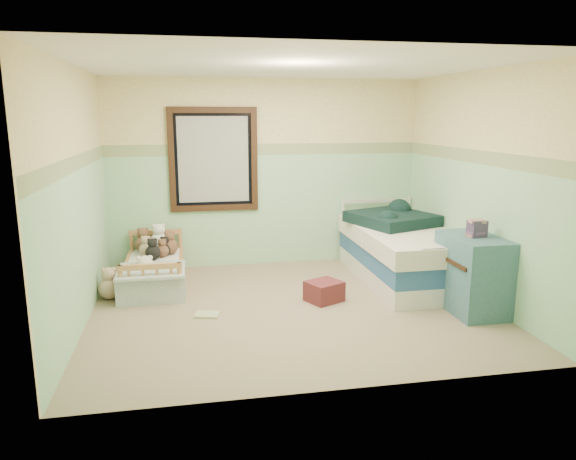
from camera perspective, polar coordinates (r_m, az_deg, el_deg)
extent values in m
cube|color=#7F725A|center=(5.79, 0.36, -8.34)|extent=(4.20, 3.60, 0.02)
cube|color=white|center=(5.45, 0.40, 17.33)|extent=(4.20, 3.60, 0.02)
cube|color=#D4BE85|center=(7.24, -2.38, 6.06)|extent=(4.20, 0.04, 2.50)
cube|color=#D4BE85|center=(3.76, 5.67, 0.27)|extent=(4.20, 0.04, 2.50)
cube|color=#D4BE85|center=(5.48, -21.74, 3.23)|extent=(0.04, 3.60, 2.50)
cube|color=#D4BE85|center=(6.23, 19.74, 4.36)|extent=(0.04, 3.60, 2.50)
cube|color=#9ECD9F|center=(7.30, -2.33, 2.14)|extent=(4.20, 0.01, 1.50)
cube|color=#446844|center=(7.20, -2.39, 8.62)|extent=(4.20, 0.01, 0.15)
cube|color=black|center=(7.12, -7.98, 7.46)|extent=(1.16, 0.06, 1.36)
cube|color=beige|center=(7.13, -7.99, 7.47)|extent=(0.92, 0.01, 1.12)
cube|color=#955F38|center=(6.68, -14.08, -5.03)|extent=(0.68, 1.37, 0.18)
cube|color=white|center=(6.63, -14.15, -3.81)|extent=(0.63, 1.31, 0.12)
cube|color=#7294C9|center=(6.21, -14.40, -4.21)|extent=(0.74, 0.68, 0.03)
sphere|color=brown|center=(7.09, -15.21, -1.45)|extent=(0.21, 0.21, 0.21)
sphere|color=white|center=(7.07, -13.60, -1.26)|extent=(0.25, 0.25, 0.25)
sphere|color=tan|center=(6.87, -14.92, -2.01)|extent=(0.18, 0.18, 0.18)
sphere|color=black|center=(6.86, -13.00, -1.99)|extent=(0.17, 0.17, 0.17)
sphere|color=beige|center=(6.48, -15.00, -5.07)|extent=(0.29, 0.29, 0.29)
sphere|color=tan|center=(6.32, -18.53, -5.94)|extent=(0.25, 0.25, 0.25)
cube|color=white|center=(6.82, 12.15, -4.37)|extent=(1.03, 2.07, 0.22)
cube|color=navy|center=(6.76, 12.23, -2.59)|extent=(1.03, 2.07, 0.22)
cube|color=silver|center=(6.71, 12.32, -0.77)|extent=(1.07, 2.11, 0.22)
cube|color=black|center=(6.93, 11.04, 1.21)|extent=(1.14, 1.17, 0.14)
cube|color=#305B6A|center=(5.89, 19.14, -4.47)|extent=(0.50, 0.80, 0.80)
cube|color=#4B2D32|center=(5.76, 19.56, 0.14)|extent=(0.18, 0.15, 0.17)
cube|color=maroon|center=(5.95, 3.88, -6.55)|extent=(0.46, 0.44, 0.22)
cube|color=yellow|center=(5.61, -8.63, -8.94)|extent=(0.29, 0.25, 0.02)
sphere|color=brown|center=(6.90, -12.51, -1.74)|extent=(0.20, 0.20, 0.20)
sphere|color=black|center=(6.68, -14.26, -2.36)|extent=(0.18, 0.18, 0.18)
sphere|color=brown|center=(6.79, -13.27, -2.19)|extent=(0.16, 0.16, 0.16)
sphere|color=black|center=(7.11, -13.40, -1.40)|extent=(0.19, 0.19, 0.19)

